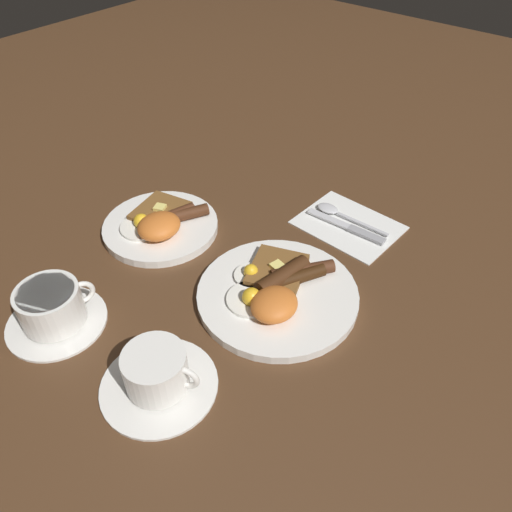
{
  "coord_description": "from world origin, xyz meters",
  "views": [
    {
      "loc": [
        -0.45,
        -0.33,
        0.59
      ],
      "look_at": [
        0.04,
        0.07,
        0.03
      ],
      "focal_mm": 35.0,
      "sensor_mm": 36.0,
      "label": 1
    }
  ],
  "objects_px": {
    "teacup_near": "(157,375)",
    "breakfast_plate_near": "(277,291)",
    "breakfast_plate_far": "(160,224)",
    "spoon": "(335,212)",
    "knife": "(350,228)",
    "teacup_far": "(53,309)"
  },
  "relations": [
    {
      "from": "teacup_near",
      "to": "breakfast_plate_near",
      "type": "bearing_deg",
      "value": -5.08
    },
    {
      "from": "breakfast_plate_near",
      "to": "breakfast_plate_far",
      "type": "bearing_deg",
      "value": 90.49
    },
    {
      "from": "breakfast_plate_near",
      "to": "spoon",
      "type": "bearing_deg",
      "value": 11.15
    },
    {
      "from": "breakfast_plate_far",
      "to": "spoon",
      "type": "distance_m",
      "value": 0.33
    },
    {
      "from": "breakfast_plate_near",
      "to": "breakfast_plate_far",
      "type": "height_order",
      "value": "breakfast_plate_far"
    },
    {
      "from": "breakfast_plate_near",
      "to": "knife",
      "type": "bearing_deg",
      "value": 0.51
    },
    {
      "from": "knife",
      "to": "breakfast_plate_far",
      "type": "bearing_deg",
      "value": 37.08
    },
    {
      "from": "breakfast_plate_far",
      "to": "teacup_far",
      "type": "xyz_separation_m",
      "value": [
        -0.25,
        -0.05,
        0.02
      ]
    },
    {
      "from": "breakfast_plate_far",
      "to": "spoon",
      "type": "xyz_separation_m",
      "value": [
        0.25,
        -0.22,
        -0.01
      ]
    },
    {
      "from": "breakfast_plate_near",
      "to": "spoon",
      "type": "distance_m",
      "value": 0.25
    },
    {
      "from": "breakfast_plate_near",
      "to": "knife",
      "type": "distance_m",
      "value": 0.22
    },
    {
      "from": "breakfast_plate_near",
      "to": "spoon",
      "type": "xyz_separation_m",
      "value": [
        0.25,
        0.05,
        -0.01
      ]
    },
    {
      "from": "teacup_far",
      "to": "breakfast_plate_far",
      "type": "bearing_deg",
      "value": 10.15
    },
    {
      "from": "teacup_near",
      "to": "knife",
      "type": "relative_size",
      "value": 1.0
    },
    {
      "from": "teacup_far",
      "to": "spoon",
      "type": "bearing_deg",
      "value": -19.51
    },
    {
      "from": "spoon",
      "to": "breakfast_plate_near",
      "type": "bearing_deg",
      "value": 100.06
    },
    {
      "from": "teacup_near",
      "to": "spoon",
      "type": "relative_size",
      "value": 1.06
    },
    {
      "from": "breakfast_plate_far",
      "to": "knife",
      "type": "height_order",
      "value": "breakfast_plate_far"
    },
    {
      "from": "spoon",
      "to": "teacup_far",
      "type": "bearing_deg",
      "value": 69.41
    },
    {
      "from": "breakfast_plate_far",
      "to": "knife",
      "type": "distance_m",
      "value": 0.35
    },
    {
      "from": "teacup_near",
      "to": "teacup_far",
      "type": "height_order",
      "value": "teacup_far"
    },
    {
      "from": "knife",
      "to": "teacup_far",
      "type": "bearing_deg",
      "value": 62.12
    }
  ]
}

